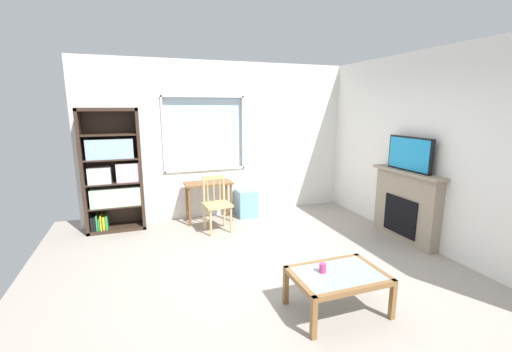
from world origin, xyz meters
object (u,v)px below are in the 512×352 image
(bookshelf, at_px, (113,174))
(sippy_cup, at_px, (323,268))
(plastic_drawer_unit, at_px, (246,203))
(tv, at_px, (410,154))
(desk_under_window, at_px, (208,190))
(coffee_table, at_px, (338,279))
(fireplace, at_px, (406,205))
(wooden_chair, at_px, (217,203))

(bookshelf, xyz_separation_m, sippy_cup, (2.04, -3.12, -0.49))
(bookshelf, height_order, sippy_cup, bookshelf)
(plastic_drawer_unit, bearing_deg, tv, -44.46)
(desk_under_window, xyz_separation_m, tv, (2.63, -1.83, 0.75))
(plastic_drawer_unit, relative_size, coffee_table, 0.55)
(sippy_cup, bearing_deg, fireplace, 29.03)
(bookshelf, bearing_deg, desk_under_window, -4.04)
(desk_under_window, distance_m, plastic_drawer_unit, 0.78)
(bookshelf, height_order, desk_under_window, bookshelf)
(tv, bearing_deg, wooden_chair, 153.17)
(bookshelf, relative_size, desk_under_window, 2.40)
(coffee_table, bearing_deg, tv, 32.32)
(tv, distance_m, coffee_table, 2.54)
(sippy_cup, bearing_deg, plastic_drawer_unit, 86.36)
(coffee_table, bearing_deg, fireplace, 32.08)
(wooden_chair, height_order, fireplace, fireplace)
(coffee_table, bearing_deg, wooden_chair, 103.69)
(desk_under_window, distance_m, coffee_table, 3.16)
(tv, distance_m, sippy_cup, 2.57)
(wooden_chair, bearing_deg, fireplace, -26.68)
(coffee_table, bearing_deg, desk_under_window, 101.90)
(fireplace, distance_m, sippy_cup, 2.44)
(tv, height_order, coffee_table, tv)
(bookshelf, relative_size, fireplace, 1.58)
(bookshelf, xyz_separation_m, desk_under_window, (1.53, -0.11, -0.37))
(plastic_drawer_unit, height_order, coffee_table, plastic_drawer_unit)
(coffee_table, xyz_separation_m, sippy_cup, (-0.13, 0.07, 0.10))
(fireplace, xyz_separation_m, coffee_table, (-2.00, -1.25, -0.19))
(bookshelf, height_order, wooden_chair, bookshelf)
(bookshelf, xyz_separation_m, plastic_drawer_unit, (2.24, -0.06, -0.70))
(coffee_table, relative_size, sippy_cup, 10.02)
(wooden_chair, bearing_deg, desk_under_window, 92.65)
(desk_under_window, relative_size, wooden_chair, 0.92)
(desk_under_window, distance_m, fireplace, 3.22)
(plastic_drawer_unit, bearing_deg, desk_under_window, -175.97)
(desk_under_window, height_order, coffee_table, desk_under_window)
(fireplace, bearing_deg, sippy_cup, -150.97)
(wooden_chair, xyz_separation_m, fireplace, (2.62, -1.32, 0.08))
(plastic_drawer_unit, relative_size, sippy_cup, 5.51)
(fireplace, height_order, coffee_table, fireplace)
(wooden_chair, distance_m, coffee_table, 2.65)
(desk_under_window, bearing_deg, coffee_table, -78.10)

